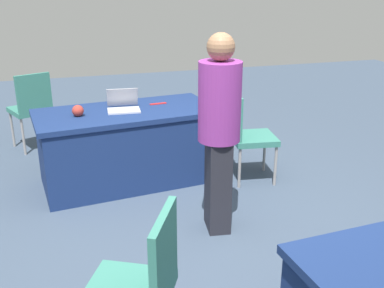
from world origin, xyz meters
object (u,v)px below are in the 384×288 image
(table_foreground, at_px, (128,146))
(yarn_ball, at_px, (78,111))
(person_attendee_standing, at_px, (219,126))
(chair_by_pillar, at_px, (141,283))
(chair_near_front, at_px, (32,106))
(chair_aisle, at_px, (247,132))
(scissors_red, at_px, (158,104))
(laptop_silver, at_px, (123,106))

(table_foreground, xyz_separation_m, yarn_ball, (0.47, 0.08, 0.44))
(person_attendee_standing, height_order, yarn_ball, person_attendee_standing)
(chair_by_pillar, height_order, yarn_ball, chair_by_pillar)
(table_foreground, relative_size, person_attendee_standing, 1.14)
(yarn_ball, bearing_deg, person_attendee_standing, 132.99)
(chair_near_front, relative_size, chair_aisle, 1.04)
(table_foreground, height_order, scissors_red, scissors_red)
(chair_near_front, distance_m, yarn_ball, 1.48)
(chair_aisle, bearing_deg, laptop_silver, -97.81)
(table_foreground, distance_m, person_attendee_standing, 1.42)
(table_foreground, distance_m, chair_by_pillar, 2.51)
(person_attendee_standing, height_order, laptop_silver, person_attendee_standing)
(chair_aisle, bearing_deg, scissors_red, -111.61)
(chair_near_front, relative_size, laptop_silver, 2.86)
(yarn_ball, bearing_deg, chair_aisle, 171.08)
(chair_by_pillar, xyz_separation_m, person_attendee_standing, (-0.90, -1.29, 0.37))
(person_attendee_standing, distance_m, yarn_ball, 1.52)
(chair_by_pillar, xyz_separation_m, laptop_silver, (-0.32, -2.49, 0.26))
(chair_near_front, bearing_deg, yarn_ball, -93.03)
(chair_aisle, height_order, scissors_red, chair_aisle)
(person_attendee_standing, bearing_deg, chair_near_front, 39.74)
(chair_aisle, relative_size, scissors_red, 5.23)
(yarn_ball, bearing_deg, table_foreground, -170.74)
(chair_near_front, height_order, laptop_silver, laptop_silver)
(chair_aisle, height_order, laptop_silver, laptop_silver)
(scissors_red, bearing_deg, table_foreground, 14.64)
(person_attendee_standing, relative_size, laptop_silver, 4.85)
(table_foreground, bearing_deg, scissors_red, -159.25)
(scissors_red, bearing_deg, chair_by_pillar, 68.84)
(chair_near_front, xyz_separation_m, laptop_silver, (-0.94, 1.28, 0.25))
(chair_by_pillar, distance_m, person_attendee_standing, 1.61)
(yarn_ball, relative_size, scissors_red, 0.62)
(table_foreground, xyz_separation_m, scissors_red, (-0.37, -0.14, 0.39))
(scissors_red, bearing_deg, chair_near_front, -47.09)
(person_attendee_standing, distance_m, scissors_red, 1.35)
(chair_near_front, xyz_separation_m, scissors_red, (-1.33, 1.16, 0.21))
(chair_aisle, relative_size, person_attendee_standing, 0.57)
(person_attendee_standing, bearing_deg, yarn_ball, 51.18)
(yarn_ball, height_order, scissors_red, yarn_ball)
(table_foreground, xyz_separation_m, chair_by_pillar, (0.34, 2.48, 0.16))
(laptop_silver, bearing_deg, chair_by_pillar, 87.67)
(chair_near_front, xyz_separation_m, yarn_ball, (-0.49, 1.37, 0.27))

